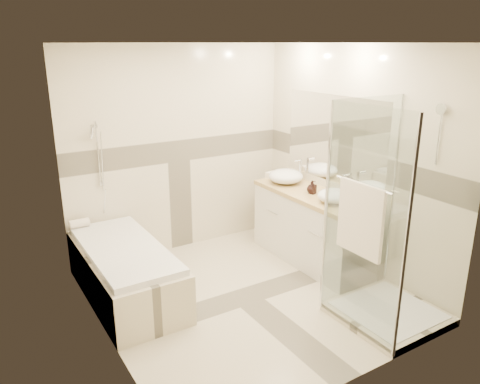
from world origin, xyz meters
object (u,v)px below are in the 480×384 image
vessel_sink_near (286,176)px  bathtub (125,269)px  amenity_bottle_a (313,187)px  amenity_bottle_b (312,187)px  vanity (312,227)px  shower_enclosure (377,270)px  vessel_sink_far (334,196)px

vessel_sink_near → bathtub: bearing=-175.9°
amenity_bottle_a → amenity_bottle_b: (0.00, 0.01, -0.00)m
amenity_bottle_a → vanity: bearing=19.0°
bathtub → shower_enclosure: (1.86, -1.62, 0.20)m
shower_enclosure → amenity_bottle_a: shower_enclosure is taller
bathtub → amenity_bottle_a: (2.13, -0.36, 0.62)m
bathtub → vessel_sink_far: (2.13, -0.71, 0.62)m
vessel_sink_far → vessel_sink_near: bearing=90.0°
vanity → amenity_bottle_b: size_ratio=11.08×
vanity → vessel_sink_near: (-0.02, 0.50, 0.51)m
shower_enclosure → vessel_sink_far: bearing=73.3°
shower_enclosure → amenity_bottle_a: 1.36m
shower_enclosure → vessel_sink_near: size_ratio=4.78×
vessel_sink_far → shower_enclosure: bearing=-106.7°
vessel_sink_far → amenity_bottle_a: bearing=90.0°
vanity → shower_enclosure: (-0.29, -1.27, 0.08)m
bathtub → amenity_bottle_b: 2.24m
vessel_sink_near → amenity_bottle_b: vessel_sink_near is taller
shower_enclosure → vessel_sink_far: (0.27, 0.91, 0.42)m
vessel_sink_near → vessel_sink_far: size_ratio=1.17×
bathtub → vanity: bearing=-9.2°
vanity → vessel_sink_near: size_ratio=3.80×
bathtub → vanity: 2.18m
amenity_bottle_a → vessel_sink_near: bearing=90.0°
vanity → shower_enclosure: 1.31m
shower_enclosure → vessel_sink_far: size_ratio=5.60×
vessel_sink_near → amenity_bottle_a: (0.00, -0.51, -0.01)m
vessel_sink_far → amenity_bottle_b: size_ratio=2.49×
bathtub → vessel_sink_near: 2.23m
vessel_sink_near → amenity_bottle_b: 0.49m
bathtub → vessel_sink_far: bearing=-18.5°
bathtub → vanity: (2.15, -0.35, 0.12)m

